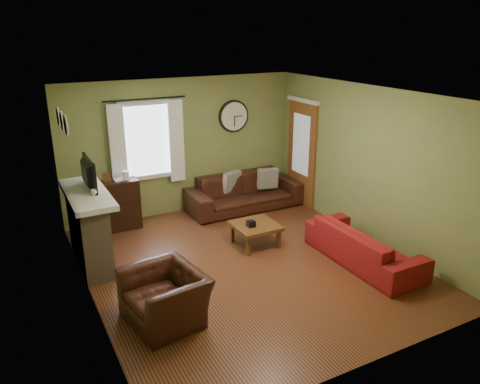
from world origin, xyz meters
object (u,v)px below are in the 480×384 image
bookshelf (118,205)px  sofa_red (364,245)px  armchair (165,297)px  coffee_table (255,235)px  sofa_brown (245,192)px

bookshelf → sofa_red: (3.04, -3.04, -0.16)m
sofa_red → armchair: (-3.22, -0.02, 0.03)m
armchair → coffee_table: size_ratio=1.40×
bookshelf → sofa_brown: bearing=-3.2°
bookshelf → armchair: bookshelf is taller
sofa_brown → armchair: size_ratio=2.33×
sofa_red → bookshelf: bearing=45.0°
armchair → sofa_brown: bearing=128.1°
armchair → bookshelf: bearing=167.5°
armchair → coffee_table: 2.43m
bookshelf → coffee_table: bookshelf is taller
armchair → coffee_table: bearing=114.0°
sofa_brown → armchair: bearing=-132.7°
coffee_table → sofa_red: bearing=-47.8°
sofa_brown → sofa_red: (0.53, -2.90, -0.05)m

